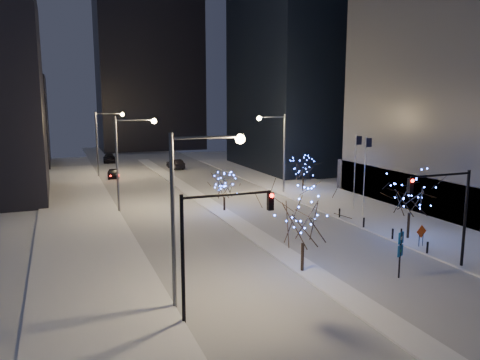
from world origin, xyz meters
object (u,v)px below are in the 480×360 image
street_lamp_east (278,143)px  wayfinding_sign (400,248)px  street_lamp_w_mid (127,151)px  car_near (113,174)px  traffic_signal_east (449,204)px  holiday_tree_plaza_near (410,194)px  street_lamp_w_far (104,135)px  holiday_tree_median_far (224,186)px  construction_sign (421,233)px  holiday_tree_plaza_far (303,168)px  street_lamp_w_near (191,195)px  holiday_tree_median_near (303,216)px  traffic_signal_west (211,234)px  car_mid (176,164)px  car_far (109,158)px

street_lamp_east → wayfinding_sign: 29.76m
street_lamp_w_mid → car_near: bearing=87.7°
traffic_signal_east → holiday_tree_plaza_near: 7.39m
street_lamp_w_far → holiday_tree_median_far: street_lamp_w_far is taller
car_near → holiday_tree_median_far: 28.06m
holiday_tree_median_far → construction_sign: size_ratio=2.29×
holiday_tree_median_far → holiday_tree_plaza_far: bearing=26.6°
holiday_tree_plaza_far → street_lamp_w_near: bearing=-129.2°
traffic_signal_east → holiday_tree_median_near: 10.02m
traffic_signal_west → holiday_tree_plaza_far: traffic_signal_west is taller
holiday_tree_median_near → wayfinding_sign: bearing=-30.8°
street_lamp_w_near → construction_sign: 20.94m
street_lamp_w_mid → construction_sign: bearing=-47.1°
street_lamp_w_far → car_mid: bearing=18.1°
traffic_signal_west → traffic_signal_east: 17.41m
holiday_tree_median_near → street_lamp_w_mid: bearing=110.4°
street_lamp_east → holiday_tree_plaza_near: 22.37m
holiday_tree_median_far → holiday_tree_plaza_far: (13.17, 6.60, 0.36)m
traffic_signal_east → car_mid: traffic_signal_east is taller
wayfinding_sign → street_lamp_w_near: bearing=153.0°
wayfinding_sign → car_mid: bearing=69.0°
street_lamp_east → wayfinding_sign: (-5.08, -29.00, -4.35)m
street_lamp_w_mid → traffic_signal_west: 27.06m
street_lamp_w_mid → holiday_tree_plaza_far: 23.02m
street_lamp_east → car_mid: 27.44m
holiday_tree_median_near → street_lamp_w_far: bearing=100.0°
street_lamp_w_near → construction_sign: bearing=10.2°
street_lamp_w_far → holiday_tree_plaza_far: size_ratio=2.19×
street_lamp_w_mid → car_near: size_ratio=2.40×
street_lamp_east → car_far: size_ratio=1.84×
street_lamp_w_far → car_far: street_lamp_w_far is taller
car_far → wayfinding_sign: (11.58, -67.88, 1.31)m
street_lamp_w_mid → street_lamp_east: size_ratio=1.00×
traffic_signal_east → holiday_tree_median_far: size_ratio=1.74×
holiday_tree_plaza_near → construction_sign: 3.65m
street_lamp_east → car_near: street_lamp_east is taller
car_near → holiday_tree_median_near: size_ratio=0.61×
street_lamp_w_far → holiday_tree_median_far: (9.44, -28.86, -3.76)m
street_lamp_w_near → holiday_tree_plaza_near: size_ratio=1.70×
street_lamp_w_near → car_near: 48.15m
car_near → construction_sign: bearing=-62.2°
street_lamp_w_mid → holiday_tree_median_far: bearing=-22.3°
street_lamp_w_mid → construction_sign: (19.94, -21.43, -5.29)m
holiday_tree_plaza_near → holiday_tree_plaza_far: bearing=84.8°
street_lamp_w_far → holiday_tree_plaza_far: (22.61, -22.26, -3.40)m
street_lamp_w_near → holiday_tree_median_far: street_lamp_w_near is taller
car_near → wayfinding_sign: 50.52m
street_lamp_w_far → wayfinding_sign: (13.94, -51.00, -4.40)m
construction_sign → traffic_signal_west: bearing=-170.2°
street_lamp_east → holiday_tree_plaza_far: bearing=-4.2°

